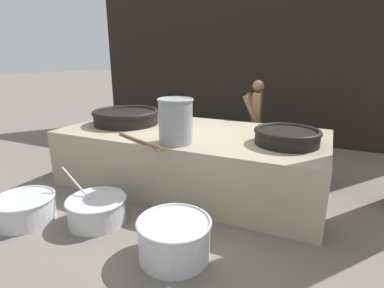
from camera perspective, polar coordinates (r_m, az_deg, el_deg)
The scene contains 11 objects.
ground_plane at distance 4.89m, azimuth -0.00°, elevation -7.24°, with size 60.00×60.00×0.00m, color slate.
back_wall at distance 7.43m, azimuth 10.47°, elevation 15.55°, with size 7.89×0.24×3.76m, color black.
hearth_platform at distance 4.74m, azimuth -0.00°, elevation -2.49°, with size 3.96×1.96×0.86m.
giant_wok_near at distance 5.18m, azimuth -12.43°, elevation 5.20°, with size 1.11×1.11×0.24m.
giant_wok_far at distance 4.07m, azimuth 17.64°, elevation 1.47°, with size 0.85×0.85×0.20m.
stock_pot at distance 3.90m, azimuth -3.14°, elevation 4.51°, with size 0.47×0.47×0.59m.
stirring_paddle at distance 4.00m, azimuth -9.58°, elevation 0.40°, with size 0.99×0.50×0.04m.
cook at distance 5.79m, azimuth 12.08°, elevation 4.83°, with size 0.39×0.59×1.55m.
prep_bowl_vegetables at distance 3.91m, azimuth -17.67°, elevation -11.67°, with size 0.94×0.73×0.61m.
prep_bowl_meat at distance 3.14m, azimuth -3.42°, elevation -17.23°, with size 0.76×0.76×0.41m.
prep_bowl_extra at distance 4.28m, azimuth -29.27°, elevation -10.53°, with size 0.73×0.73×0.32m.
Camera 1 is at (1.87, -4.07, 1.97)m, focal length 28.00 mm.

